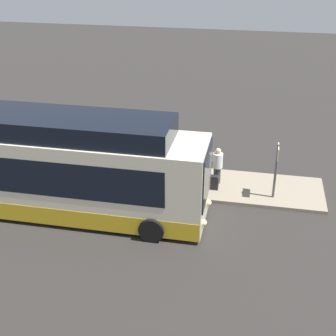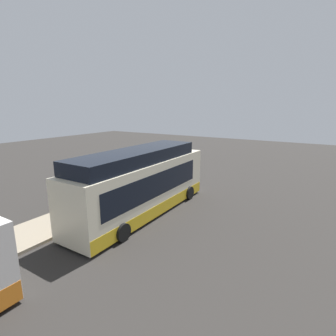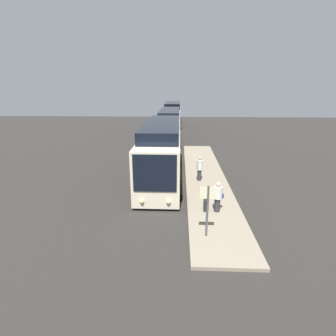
{
  "view_description": "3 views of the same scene",
  "coord_description": "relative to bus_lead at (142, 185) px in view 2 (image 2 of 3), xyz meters",
  "views": [
    {
      "loc": [
        7.02,
        -14.58,
        9.67
      ],
      "look_at": [
        3.95,
        0.5,
        1.97
      ],
      "focal_mm": 50.0,
      "sensor_mm": 36.0,
      "label": 1
    },
    {
      "loc": [
        -11.8,
        -9.3,
        6.34
      ],
      "look_at": [
        3.95,
        0.5,
        1.97
      ],
      "focal_mm": 28.0,
      "sensor_mm": 36.0,
      "label": 2
    },
    {
      "loc": [
        17.93,
        1.14,
        6.34
      ],
      "look_at": [
        3.95,
        0.5,
        1.97
      ],
      "focal_mm": 28.0,
      "sensor_mm": 36.0,
      "label": 3
    }
  ],
  "objects": [
    {
      "name": "suitcase",
      "position": [
        5.46,
        2.63,
        -1.35
      ],
      "size": [
        0.34,
        0.23,
        0.85
      ],
      "color": "black",
      "rests_on": "platform"
    },
    {
      "name": "sign_post",
      "position": [
        7.88,
        2.44,
        -0.18
      ],
      "size": [
        0.1,
        0.71,
        2.31
      ],
      "color": "#4C4C51",
      "rests_on": "platform"
    },
    {
      "name": "passenger_boarding",
      "position": [
        0.84,
        2.61,
        -0.75
      ],
      "size": [
        0.57,
        0.57,
        1.69
      ],
      "rotation": [
        0.0,
        0.0,
        -2.35
      ],
      "color": "#2D2D33",
      "rests_on": "platform"
    },
    {
      "name": "ground",
      "position": [
        -0.04,
        0.1,
        -1.8
      ],
      "size": [
        80.0,
        80.0,
        0.0
      ],
      "primitive_type": "plane",
      "color": "#2B2826"
    },
    {
      "name": "platform",
      "position": [
        -0.04,
        3.1,
        -1.73
      ],
      "size": [
        20.0,
        2.81,
        0.15
      ],
      "color": "gray",
      "rests_on": "ground"
    },
    {
      "name": "passenger_waiting",
      "position": [
        5.5,
        3.22,
        -0.81
      ],
      "size": [
        0.69,
        0.65,
        1.61
      ],
      "rotation": [
        0.0,
        0.0,
        0.9
      ],
      "color": "#2D2D33",
      "rests_on": "platform"
    },
    {
      "name": "bus_lead",
      "position": [
        0.0,
        0.0,
        0.0
      ],
      "size": [
        10.81,
        2.83,
        3.96
      ],
      "color": "beige",
      "rests_on": "ground"
    }
  ]
}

